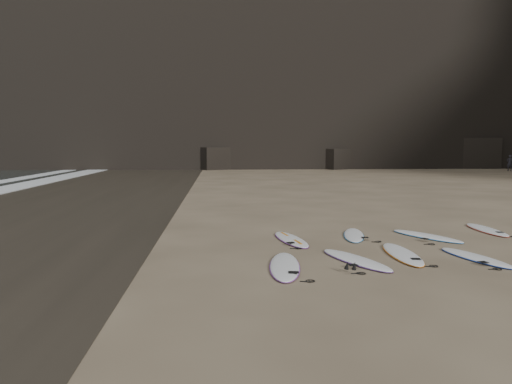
# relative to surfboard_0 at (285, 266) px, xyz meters

# --- Properties ---
(ground) EXTENTS (240.00, 240.00, 0.00)m
(ground) POSITION_rel_surfboard_0_xyz_m (3.73, 0.82, -0.05)
(ground) COLOR #897559
(ground) RESTS_ON ground
(wet_sand) EXTENTS (12.00, 200.00, 0.01)m
(wet_sand) POSITION_rel_surfboard_0_xyz_m (-9.27, 10.82, -0.05)
(wet_sand) COLOR #383026
(wet_sand) RESTS_ON ground
(surfboard_0) EXTENTS (0.98, 2.80, 0.10)m
(surfboard_0) POSITION_rel_surfboard_0_xyz_m (0.00, 0.00, 0.00)
(surfboard_0) COLOR white
(surfboard_0) RESTS_ON ground
(surfboard_1) EXTENTS (1.51, 2.65, 0.09)m
(surfboard_1) POSITION_rel_surfboard_0_xyz_m (1.78, 0.49, -0.00)
(surfboard_1) COLOR white
(surfboard_1) RESTS_ON ground
(surfboard_2) EXTENTS (0.82, 2.73, 0.10)m
(surfboard_2) POSITION_rel_surfboard_0_xyz_m (3.13, 1.02, -0.00)
(surfboard_2) COLOR white
(surfboard_2) RESTS_ON ground
(surfboard_3) EXTENTS (1.12, 2.46, 0.09)m
(surfboard_3) POSITION_rel_surfboard_0_xyz_m (4.78, 0.53, -0.01)
(surfboard_3) COLOR white
(surfboard_3) RESTS_ON ground
(surfboard_5) EXTENTS (1.02, 2.62, 0.09)m
(surfboard_5) POSITION_rel_surfboard_0_xyz_m (0.61, 3.18, -0.00)
(surfboard_5) COLOR white
(surfboard_5) RESTS_ON ground
(surfboard_6) EXTENTS (1.12, 2.48, 0.09)m
(surfboard_6) POSITION_rel_surfboard_0_xyz_m (2.63, 3.75, -0.01)
(surfboard_6) COLOR white
(surfboard_6) RESTS_ON ground
(surfboard_7) EXTENTS (1.73, 2.55, 0.09)m
(surfboard_7) POSITION_rel_surfboard_0_xyz_m (4.78, 3.40, -0.00)
(surfboard_7) COLOR white
(surfboard_7) RESTS_ON ground
(surfboard_8) EXTENTS (0.71, 2.56, 0.09)m
(surfboard_8) POSITION_rel_surfboard_0_xyz_m (7.19, 4.34, -0.00)
(surfboard_8) COLOR white
(surfboard_8) RESTS_ON ground
(person_a) EXTENTS (0.65, 0.45, 1.72)m
(person_a) POSITION_rel_surfboard_0_xyz_m (29.29, 39.67, 0.81)
(person_a) COLOR black
(person_a) RESTS_ON ground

